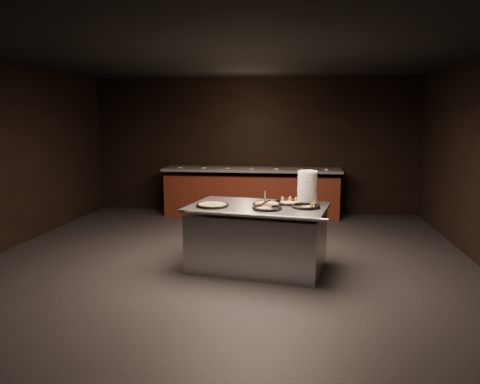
{
  "coord_description": "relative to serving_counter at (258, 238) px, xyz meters",
  "views": [
    {
      "loc": [
        1.01,
        -6.1,
        2.02
      ],
      "look_at": [
        0.18,
        0.3,
        1.01
      ],
      "focal_mm": 35.0,
      "sensor_mm": 36.0,
      "label": 1
    }
  ],
  "objects": [
    {
      "name": "server_left",
      "position": [
        0.09,
        0.1,
        0.54
      ],
      "size": [
        0.12,
        0.36,
        0.17
      ],
      "rotation": [
        0.0,
        0.0,
        1.72
      ],
      "color": "silver",
      "rests_on": "serving_counter"
    },
    {
      "name": "room",
      "position": [
        -0.45,
        -0.04,
        1.03
      ],
      "size": [
        7.02,
        8.02,
        2.92
      ],
      "color": "black",
      "rests_on": "ground"
    },
    {
      "name": "pan_veggie_slices",
      "position": [
        0.64,
        -0.05,
        0.47
      ],
      "size": [
        0.38,
        0.38,
        0.04
      ],
      "rotation": [
        0.0,
        0.0,
        -0.77
      ],
      "color": "black",
      "rests_on": "serving_counter"
    },
    {
      "name": "serving_counter",
      "position": [
        0.0,
        0.0,
        0.0
      ],
      "size": [
        1.98,
        1.46,
        0.87
      ],
      "rotation": [
        0.0,
        0.0,
        -0.17
      ],
      "color": "silver",
      "rests_on": "ground"
    },
    {
      "name": "pan_cheese_whole",
      "position": [
        0.12,
        0.02,
        0.47
      ],
      "size": [
        0.38,
        0.38,
        0.04
      ],
      "rotation": [
        0.0,
        0.0,
        -0.06
      ],
      "color": "black",
      "rests_on": "serving_counter"
    },
    {
      "name": "pan_cheese_slices_b",
      "position": [
        0.14,
        -0.23,
        0.47
      ],
      "size": [
        0.39,
        0.39,
        0.04
      ],
      "rotation": [
        0.0,
        0.0,
        2.12
      ],
      "color": "black",
      "rests_on": "serving_counter"
    },
    {
      "name": "pan_cheese_slices_a",
      "position": [
        0.41,
        0.21,
        0.47
      ],
      "size": [
        0.4,
        0.4,
        0.04
      ],
      "rotation": [
        0.0,
        0.0,
        0.62
      ],
      "color": "black",
      "rests_on": "serving_counter"
    },
    {
      "name": "server_right",
      "position": [
        0.14,
        -0.33,
        0.52
      ],
      "size": [
        0.3,
        0.09,
        0.14
      ],
      "rotation": [
        0.0,
        0.0,
        0.06
      ],
      "color": "silver",
      "rests_on": "serving_counter"
    },
    {
      "name": "salad_bar",
      "position": [
        -0.45,
        3.52,
        0.02
      ],
      "size": [
        3.7,
        0.83,
        1.18
      ],
      "color": "#4F2112",
      "rests_on": "ground"
    },
    {
      "name": "plate_stack",
      "position": [
        0.66,
        0.25,
        0.67
      ],
      "size": [
        0.27,
        0.27,
        0.45
      ],
      "primitive_type": "cylinder",
      "color": "silver",
      "rests_on": "serving_counter"
    },
    {
      "name": "pan_veggie_whole",
      "position": [
        -0.59,
        -0.13,
        0.47
      ],
      "size": [
        0.44,
        0.44,
        0.04
      ],
      "rotation": [
        0.0,
        0.0,
        0.46
      ],
      "color": "black",
      "rests_on": "serving_counter"
    }
  ]
}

